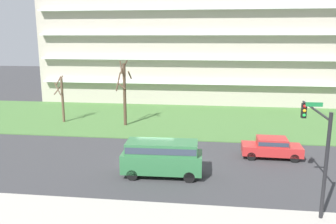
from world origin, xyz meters
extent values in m
plane|color=#38383A|center=(0.00, 0.00, 0.00)|extent=(160.00, 160.00, 0.00)
cube|color=#ADA89E|center=(0.00, -8.00, 0.07)|extent=(80.00, 4.00, 0.15)
cube|color=#477238|center=(0.00, 14.00, 0.04)|extent=(80.00, 16.00, 0.08)
cube|color=#B2A899|center=(0.00, 27.35, 7.77)|extent=(39.71, 10.71, 15.53)
cube|color=white|center=(0.00, 21.55, 3.11)|extent=(38.13, 0.90, 0.24)
cube|color=white|center=(0.00, 21.55, 6.21)|extent=(38.13, 0.90, 0.24)
cube|color=white|center=(0.00, 21.55, 9.32)|extent=(38.13, 0.90, 0.24)
cube|color=white|center=(0.00, 21.55, 12.42)|extent=(38.13, 0.90, 0.24)
cylinder|color=brown|center=(-11.90, 11.13, 2.38)|extent=(0.26, 0.26, 4.76)
cylinder|color=brown|center=(-12.19, 10.70, 3.73)|extent=(1.00, 0.72, 1.32)
cylinder|color=brown|center=(-12.41, 11.42, 3.58)|extent=(0.72, 1.14, 1.15)
cylinder|color=brown|center=(-12.26, 11.23, 4.50)|extent=(0.34, 0.84, 0.87)
cylinder|color=brown|center=(-12.15, 11.37, 4.63)|extent=(0.61, 0.64, 0.76)
cylinder|color=#4C3828|center=(-5.01, 10.59, 3.20)|extent=(0.31, 0.31, 6.40)
cylinder|color=#4C3828|center=(-5.15, 10.97, 5.98)|extent=(0.92, 0.46, 1.48)
cylinder|color=#4C3828|center=(-5.25, 10.43, 6.02)|extent=(0.50, 0.67, 1.29)
cylinder|color=#4C3828|center=(-5.16, 10.23, 4.14)|extent=(0.85, 0.44, 0.62)
cylinder|color=#4C3828|center=(-5.65, 10.63, 4.55)|extent=(0.23, 1.39, 1.73)
cylinder|color=#4C3828|center=(-4.43, 10.59, 5.25)|extent=(0.14, 1.26, 0.93)
cube|color=#2D6B3D|center=(0.62, -2.00, 0.98)|extent=(5.26, 2.15, 1.25)
cube|color=#2D6B3D|center=(0.62, -2.00, 1.98)|extent=(4.65, 1.97, 0.75)
cube|color=#2D3847|center=(0.62, -2.00, 1.98)|extent=(4.56, 2.01, 0.41)
cylinder|color=black|center=(2.42, -1.06, 0.36)|extent=(0.73, 0.24, 0.72)
cylinder|color=black|center=(2.47, -2.84, 0.36)|extent=(0.73, 0.24, 0.72)
cylinder|color=black|center=(-1.22, -1.16, 0.36)|extent=(0.73, 0.24, 0.72)
cylinder|color=black|center=(-1.17, -2.94, 0.36)|extent=(0.73, 0.24, 0.72)
cube|color=#B22828|center=(8.33, 2.50, 0.67)|extent=(4.43, 1.89, 0.70)
cube|color=#B22828|center=(8.33, 2.50, 1.29)|extent=(2.23, 1.70, 0.55)
cube|color=#2D3847|center=(8.33, 2.50, 1.29)|extent=(2.19, 1.73, 0.30)
cylinder|color=black|center=(6.78, 1.74, 0.32)|extent=(0.64, 0.23, 0.64)
cylinder|color=black|center=(6.81, 3.32, 0.32)|extent=(0.64, 0.23, 0.64)
cylinder|color=black|center=(9.86, 1.68, 0.32)|extent=(0.64, 0.23, 0.64)
cylinder|color=black|center=(9.89, 3.26, 0.32)|extent=(0.64, 0.23, 0.64)
cylinder|color=black|center=(9.28, -6.60, 2.76)|extent=(0.18, 0.18, 5.53)
cylinder|color=black|center=(9.28, -4.11, 5.13)|extent=(0.12, 4.98, 0.12)
cube|color=black|center=(9.28, -1.92, 4.63)|extent=(0.28, 0.28, 0.90)
sphere|color=red|center=(9.28, -2.07, 4.93)|extent=(0.20, 0.20, 0.20)
sphere|color=#F2A519|center=(9.28, -2.07, 4.65)|extent=(0.20, 0.20, 0.20)
sphere|color=green|center=(9.28, -2.07, 4.37)|extent=(0.20, 0.20, 0.20)
cube|color=#197238|center=(9.28, -3.86, 5.38)|extent=(0.90, 0.04, 0.24)
camera|label=1|loc=(3.68, -23.10, 8.96)|focal=36.84mm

